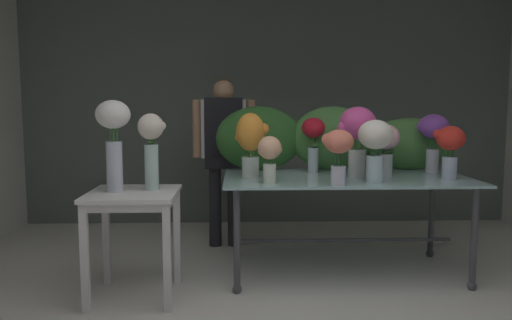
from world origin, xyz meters
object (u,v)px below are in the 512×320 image
display_table_glass (345,189)px  florist (224,143)px  vase_ivory_tulips (375,143)px  vase_peach_ranunculus (270,155)px  vase_cream_lisianthus_tall (151,144)px  side_table_white (133,207)px  vase_sunset_dahlias (251,140)px  vase_scarlet_roses (450,146)px  vase_coral_lilies (338,149)px  vase_violet_anemones (433,133)px  vase_white_roses_tall (113,134)px  vase_crimson_peonies (313,137)px  vase_fuchsia_hydrangea (357,132)px  vase_blush_freesia (386,144)px

display_table_glass → florist: florist is taller
vase_ivory_tulips → vase_peach_ranunculus: 0.78m
vase_peach_ranunculus → vase_cream_lisianthus_tall: vase_cream_lisianthus_tall is taller
side_table_white → vase_cream_lisianthus_tall: bearing=27.7°
vase_ivory_tulips → vase_sunset_dahlias: bearing=162.4°
side_table_white → vase_scarlet_roses: size_ratio=1.86×
vase_ivory_tulips → vase_scarlet_roses: size_ratio=1.13×
vase_coral_lilies → vase_violet_anemones: bearing=33.6°
vase_scarlet_roses → vase_white_roses_tall: size_ratio=0.64×
vase_crimson_peonies → vase_fuchsia_hydrangea: bearing=-46.6°
florist → vase_crimson_peonies: florist is taller
vase_sunset_dahlias → vase_cream_lisianthus_tall: (-0.72, -0.34, -0.00)m
vase_ivory_tulips → vase_sunset_dahlias: (-0.91, 0.29, 0.00)m
vase_fuchsia_hydrangea → vase_violet_anemones: (0.71, 0.26, -0.03)m
display_table_glass → vase_scarlet_roses: bearing=-13.7°
display_table_glass → vase_fuchsia_hydrangea: bearing=-51.7°
vase_crimson_peonies → vase_peach_ranunculus: size_ratio=1.34×
display_table_glass → vase_cream_lisianthus_tall: bearing=-165.2°
side_table_white → vase_scarlet_roses: bearing=6.5°
vase_violet_anemones → vase_coral_lilies: bearing=-146.4°
vase_scarlet_roses → vase_sunset_dahlias: (-1.54, 0.13, 0.04)m
side_table_white → vase_peach_ranunculus: 1.05m
vase_fuchsia_hydrangea → vase_crimson_peonies: bearing=133.4°
vase_crimson_peonies → vase_scarlet_roses: bearing=-22.7°
vase_ivory_tulips → vase_crimson_peonies: (-0.37, 0.58, 0.00)m
vase_sunset_dahlias → vase_violet_anemones: 1.56m
display_table_glass → vase_blush_freesia: bearing=1.4°
vase_coral_lilies → vase_blush_freesia: bearing=42.8°
vase_ivory_tulips → vase_crimson_peonies: vase_ivory_tulips is taller
vase_coral_lilies → vase_cream_lisianthus_tall: (-1.34, 0.04, 0.03)m
vase_cream_lisianthus_tall → florist: bearing=68.5°
side_table_white → vase_fuchsia_hydrangea: size_ratio=1.37×
vase_peach_ranunculus → vase_violet_anemones: 1.50m
florist → vase_blush_freesia: (1.33, -0.83, 0.06)m
vase_crimson_peonies → vase_cream_lisianthus_tall: size_ratio=0.85×
vase_crimson_peonies → vase_white_roses_tall: bearing=-155.5°
vase_coral_lilies → vase_blush_freesia: size_ratio=0.96×
vase_blush_freesia → vase_ivory_tulips: bearing=-117.6°
vase_ivory_tulips → vase_violet_anemones: (0.63, 0.53, 0.04)m
vase_coral_lilies → vase_blush_freesia: 0.65m
vase_violet_anemones → vase_crimson_peonies: bearing=177.1°
florist → vase_fuchsia_hydrangea: size_ratio=2.89×
vase_scarlet_roses → vase_fuchsia_hydrangea: (-0.70, 0.10, 0.10)m
display_table_glass → vase_sunset_dahlias: vase_sunset_dahlias is taller
vase_crimson_peonies → vase_white_roses_tall: (-1.51, -0.69, 0.07)m
side_table_white → vase_coral_lilies: 1.52m
vase_peach_ranunculus → vase_white_roses_tall: vase_white_roses_tall is taller
vase_sunset_dahlias → vase_cream_lisianthus_tall: size_ratio=0.93×
vase_peach_ranunculus → vase_cream_lisianthus_tall: size_ratio=0.64×
side_table_white → vase_cream_lisianthus_tall: vase_cream_lisianthus_tall is taller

